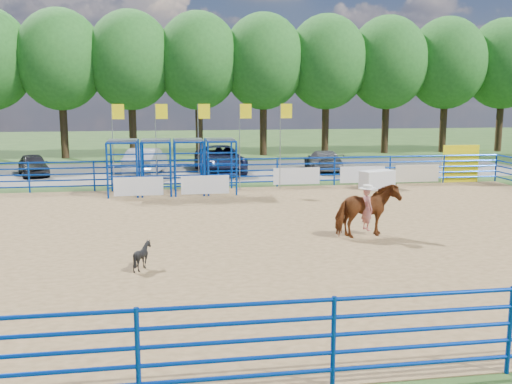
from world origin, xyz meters
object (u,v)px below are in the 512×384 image
at_px(calf, 142,256).
at_px(car_b, 146,161).
at_px(car_a, 33,165).
at_px(car_c, 220,159).
at_px(announcer_table, 377,180).
at_px(horse_and_rider, 367,209).
at_px(car_d, 323,161).

height_order(calf, car_b, car_b).
relative_size(car_a, car_b, 0.77).
relative_size(car_b, car_c, 0.82).
bearing_deg(announcer_table, car_b, 148.06).
relative_size(announcer_table, calf, 2.31).
xyz_separation_m(calf, car_c, (3.86, 19.12, 0.43)).
relative_size(horse_and_rider, car_d, 0.55).
bearing_deg(car_b, car_d, -169.13).
distance_m(announcer_table, car_c, 10.21).
bearing_deg(calf, car_a, 0.26).
height_order(announcer_table, car_a, car_a).
height_order(announcer_table, car_d, car_d).
xyz_separation_m(announcer_table, car_b, (-11.51, 7.18, 0.32)).
bearing_deg(car_d, announcer_table, 100.12).
height_order(calf, car_a, car_a).
bearing_deg(car_a, car_c, -20.47).
bearing_deg(announcer_table, car_a, 156.71).
bearing_deg(car_b, car_a, 6.40).
bearing_deg(car_d, car_a, 1.79).
xyz_separation_m(horse_and_rider, car_b, (-7.60, 16.56, -0.16)).
relative_size(car_b, car_d, 1.08).
xyz_separation_m(announcer_table, calf, (-10.99, -11.82, -0.09)).
bearing_deg(horse_and_rider, announcer_table, 67.34).
bearing_deg(announcer_table, horse_and_rider, -112.66).
bearing_deg(car_b, announcer_table, 159.35).
distance_m(horse_and_rider, calf, 7.51).
xyz_separation_m(announcer_table, car_c, (-7.13, 7.29, 0.35)).
distance_m(car_b, car_d, 10.74).
height_order(car_c, car_d, car_c).
relative_size(calf, car_b, 0.15).
bearing_deg(calf, car_d, -47.72).
height_order(car_a, car_c, car_c).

